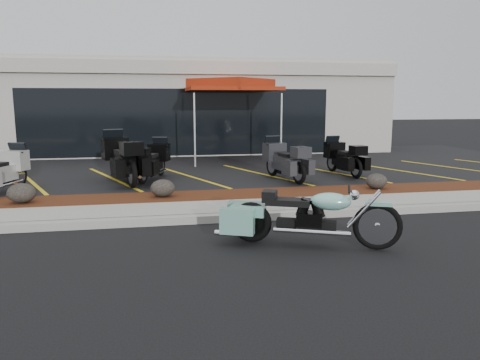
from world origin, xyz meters
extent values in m
plane|color=black|center=(0.00, 0.00, 0.00)|extent=(90.00, 90.00, 0.00)
cube|color=gray|center=(0.00, 0.90, 0.07)|extent=(24.00, 0.25, 0.15)
cube|color=gray|center=(0.00, 1.60, 0.07)|extent=(24.00, 1.20, 0.15)
cube|color=#39170D|center=(0.00, 2.80, 0.08)|extent=(24.00, 1.20, 0.16)
cube|color=black|center=(0.00, 8.20, 0.07)|extent=(26.00, 9.60, 0.15)
cube|color=#A5A095|center=(0.00, 14.50, 2.00)|extent=(18.00, 8.00, 4.00)
cube|color=black|center=(0.00, 10.52, 1.50)|extent=(12.00, 0.06, 2.60)
cube|color=#A5A095|center=(0.00, 10.49, 3.60)|extent=(18.00, 0.30, 0.50)
ellipsoid|color=black|center=(-3.88, 2.68, 0.37)|extent=(0.61, 0.50, 0.43)
ellipsoid|color=black|center=(-0.86, 2.78, 0.36)|extent=(0.56, 0.47, 0.40)
ellipsoid|color=black|center=(4.46, 2.79, 0.35)|extent=(0.54, 0.45, 0.39)
cone|color=#EE4807|center=(-1.16, 8.15, 0.40)|extent=(0.36, 0.36, 0.50)
cylinder|color=silver|center=(0.65, 7.36, 1.37)|extent=(0.06, 0.06, 2.44)
cylinder|color=silver|center=(3.57, 7.94, 1.37)|extent=(0.06, 0.06, 2.44)
cylinder|color=silver|center=(0.07, 10.27, 1.37)|extent=(0.06, 0.06, 2.44)
cylinder|color=silver|center=(2.99, 10.86, 1.37)|extent=(0.06, 0.06, 2.44)
cube|color=maroon|center=(1.82, 9.11, 2.75)|extent=(3.75, 3.75, 0.13)
cube|color=maroon|center=(1.82, 9.11, 2.93)|extent=(3.24, 3.24, 0.37)
camera|label=1|loc=(-1.04, -7.96, 2.37)|focal=35.00mm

